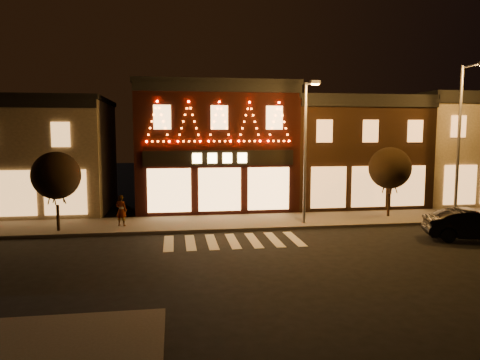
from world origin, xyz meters
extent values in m
plane|color=black|center=(0.00, 0.00, 0.00)|extent=(120.00, 120.00, 0.00)
cube|color=#47423D|center=(2.00, 8.00, 0.07)|extent=(44.00, 4.00, 0.15)
cube|color=#69604B|center=(-13.00, 14.00, 3.50)|extent=(12.00, 8.00, 7.00)
cube|color=black|center=(-13.00, 14.00, 7.15)|extent=(12.20, 8.20, 0.30)
cube|color=black|center=(0.00, 14.00, 4.00)|extent=(10.00, 8.00, 8.00)
cube|color=black|center=(0.00, 14.00, 8.15)|extent=(10.20, 8.20, 0.30)
cube|color=black|center=(0.00, 9.95, 7.75)|extent=(10.00, 0.25, 0.50)
cube|color=black|center=(0.00, 9.90, 3.60)|extent=(9.00, 0.15, 0.90)
cube|color=#FFD87F|center=(0.00, 9.80, 3.60)|extent=(3.40, 0.08, 0.60)
cube|color=#311D11|center=(9.50, 14.00, 3.60)|extent=(9.00, 8.00, 7.20)
cube|color=black|center=(9.50, 14.00, 7.35)|extent=(9.20, 8.20, 0.30)
cube|color=black|center=(9.50, 9.95, 6.95)|extent=(9.00, 0.25, 0.50)
cube|color=#69604B|center=(18.50, 14.00, 3.75)|extent=(9.00, 8.00, 7.50)
cube|color=black|center=(18.50, 14.00, 7.65)|extent=(9.20, 8.20, 0.30)
cylinder|color=#59595E|center=(4.37, 6.95, 3.96)|extent=(0.15, 0.15, 7.62)
cylinder|color=#59595E|center=(4.37, 6.18, 7.67)|extent=(0.10, 1.52, 0.10)
cube|color=#59595E|center=(4.37, 5.42, 7.62)|extent=(0.48, 0.27, 0.17)
cube|color=orange|center=(4.37, 5.42, 7.52)|extent=(0.36, 0.19, 0.05)
cylinder|color=#59595E|center=(13.78, 7.40, 4.54)|extent=(0.18, 0.18, 8.79)
cylinder|color=#59595E|center=(13.81, 6.52, 8.83)|extent=(0.17, 1.76, 0.11)
cylinder|color=black|center=(-8.57, 6.92, 0.81)|extent=(0.15, 0.15, 1.31)
sphere|color=black|center=(-8.57, 6.92, 2.96)|extent=(2.40, 2.40, 2.40)
cylinder|color=black|center=(9.90, 8.08, 0.82)|extent=(0.15, 0.15, 1.34)
sphere|color=black|center=(9.90, 8.08, 3.03)|extent=(2.46, 2.46, 2.46)
imported|color=black|center=(11.39, 2.46, 0.74)|extent=(4.73, 2.82, 1.47)
imported|color=gray|center=(-5.52, 7.60, 0.98)|extent=(0.70, 0.58, 1.65)
camera|label=1|loc=(-2.69, -16.17, 5.11)|focal=32.91mm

